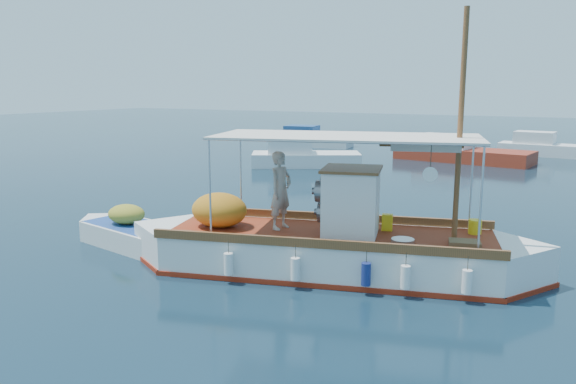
% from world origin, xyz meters
% --- Properties ---
extents(ground, '(160.00, 160.00, 0.00)m').
position_xyz_m(ground, '(0.00, 0.00, 0.00)').
color(ground, black).
rests_on(ground, ground).
extents(fishing_caique, '(10.42, 4.81, 6.57)m').
position_xyz_m(fishing_caique, '(-0.08, -0.65, 0.58)').
color(fishing_caique, white).
rests_on(fishing_caique, ground).
extents(dinghy, '(5.46, 2.35, 1.36)m').
position_xyz_m(dinghy, '(-5.65, -1.31, 0.28)').
color(dinghy, white).
rests_on(dinghy, ground).
extents(bg_boat_nw, '(6.62, 5.04, 1.80)m').
position_xyz_m(bg_boat_nw, '(-8.98, 15.90, 0.49)').
color(bg_boat_nw, silver).
rests_on(bg_boat_nw, ground).
extents(bg_boat_n, '(8.51, 4.03, 1.80)m').
position_xyz_m(bg_boat_n, '(-1.40, 22.59, 0.49)').
color(bg_boat_n, maroon).
rests_on(bg_boat_n, ground).
extents(bg_boat_far_w, '(6.20, 3.04, 1.80)m').
position_xyz_m(bg_boat_far_w, '(-13.37, 26.10, 0.49)').
color(bg_boat_far_w, silver).
rests_on(bg_boat_far_w, ground).
extents(bg_boat_far_n, '(6.38, 2.56, 1.80)m').
position_xyz_m(bg_boat_far_n, '(3.21, 28.00, 0.49)').
color(bg_boat_far_n, silver).
rests_on(bg_boat_far_n, ground).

